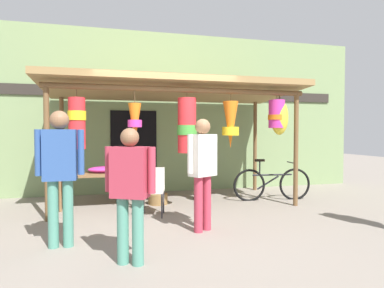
% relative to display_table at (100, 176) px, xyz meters
% --- Properties ---
extents(ground_plane, '(30.00, 30.00, 0.00)m').
position_rel_display_table_xyz_m(ground_plane, '(1.18, -0.92, -0.60)').
color(ground_plane, gray).
extents(shop_facade, '(11.17, 0.29, 3.93)m').
position_rel_display_table_xyz_m(shop_facade, '(1.18, 1.42, 1.36)').
color(shop_facade, '#7A9360').
rests_on(shop_facade, ground_plane).
extents(market_stall_canopy, '(5.12, 2.38, 2.51)m').
position_rel_display_table_xyz_m(market_stall_canopy, '(1.58, -0.22, 1.56)').
color(market_stall_canopy, brown).
rests_on(market_stall_canopy, ground_plane).
extents(display_table, '(1.50, 0.74, 0.66)m').
position_rel_display_table_xyz_m(display_table, '(0.00, 0.00, 0.00)').
color(display_table, brown).
rests_on(display_table, ground_plane).
extents(flower_heap_on_table, '(0.64, 0.45, 0.13)m').
position_rel_display_table_xyz_m(flower_heap_on_table, '(0.10, 0.07, 0.13)').
color(flower_heap_on_table, '#D13399').
rests_on(flower_heap_on_table, display_table).
extents(folding_chair, '(0.49, 0.49, 0.84)m').
position_rel_display_table_xyz_m(folding_chair, '(0.94, -0.96, -0.10)').
color(folding_chair, beige).
rests_on(folding_chair, ground_plane).
extents(wicker_basket_by_table, '(0.39, 0.39, 0.22)m').
position_rel_display_table_xyz_m(wicker_basket_by_table, '(1.15, -0.11, -0.49)').
color(wicker_basket_by_table, olive).
rests_on(wicker_basket_by_table, ground_plane).
extents(parked_bicycle, '(1.75, 0.44, 0.92)m').
position_rel_display_table_xyz_m(parked_bicycle, '(3.63, -0.32, -0.25)').
color(parked_bicycle, black).
rests_on(parked_bicycle, ground_plane).
extents(vendor_in_orange, '(0.53, 0.39, 1.67)m').
position_rel_display_table_xyz_m(vendor_in_orange, '(1.52, -2.11, 0.39)').
color(vendor_in_orange, '#B23347').
rests_on(vendor_in_orange, ground_plane).
extents(shopper_by_bananas, '(0.54, 0.38, 1.52)m').
position_rel_display_table_xyz_m(shopper_by_bananas, '(0.39, -3.11, 0.29)').
color(shopper_by_bananas, '#4C8E7A').
rests_on(shopper_by_bananas, ground_plane).
extents(passerby_at_right, '(0.59, 0.24, 1.75)m').
position_rel_display_table_xyz_m(passerby_at_right, '(-0.43, -2.33, 0.44)').
color(passerby_at_right, '#4C8E7A').
rests_on(passerby_at_right, ground_plane).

